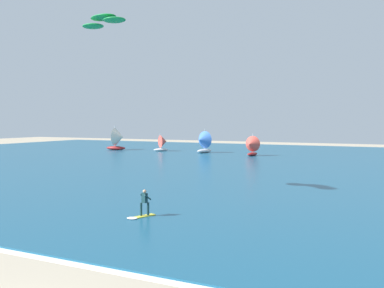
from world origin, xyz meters
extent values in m
cube|color=navy|center=(0.00, 51.23, 0.05)|extent=(160.00, 90.00, 0.10)
cube|color=white|center=(-0.77, 6.36, 0.01)|extent=(95.28, 1.20, 0.01)
cube|color=yellow|center=(-3.26, 14.60, 0.12)|extent=(0.88, 1.47, 0.05)
cylinder|color=#143338|center=(-3.43, 14.47, 0.55)|extent=(0.14, 0.14, 0.80)
cylinder|color=#143338|center=(-3.09, 14.73, 0.55)|extent=(0.14, 0.14, 0.80)
cube|color=#143338|center=(-3.26, 14.60, 1.25)|extent=(0.41, 0.33, 0.60)
sphere|color=tan|center=(-3.26, 14.60, 1.66)|extent=(0.22, 0.22, 0.22)
cylinder|color=#143338|center=(-3.44, 14.75, 1.30)|extent=(0.25, 0.50, 0.39)
cylinder|color=#143338|center=(-3.03, 14.60, 1.30)|extent=(0.25, 0.50, 0.39)
ellipsoid|color=white|center=(-3.58, 13.70, 0.14)|extent=(0.86, 0.80, 0.08)
ellipsoid|color=#198C3F|center=(-10.26, 19.76, 14.06)|extent=(3.04, 2.39, 0.31)
ellipsoid|color=#198C3F|center=(-11.68, 20.26, 13.62)|extent=(2.37, 2.15, 0.31)
ellipsoid|color=#198C3F|center=(-8.84, 19.26, 13.62)|extent=(2.37, 2.15, 0.31)
ellipsoid|color=white|center=(-31.12, 64.16, 0.38)|extent=(2.67, 2.90, 0.55)
cylinder|color=silver|center=(-31.21, 64.06, 2.12)|extent=(0.09, 0.09, 2.95)
cone|color=#D84C3F|center=(-30.80, 64.55, 1.98)|extent=(2.72, 2.58, 2.47)
ellipsoid|color=maroon|center=(-40.95, 63.01, 0.49)|extent=(4.32, 2.09, 0.78)
cylinder|color=silver|center=(-41.14, 62.98, 2.95)|extent=(0.13, 0.13, 4.14)
cone|color=silver|center=(-40.25, 63.13, 2.74)|extent=(2.36, 3.73, 3.48)
ellipsoid|color=silver|center=(-21.83, 64.11, 0.45)|extent=(2.28, 3.97, 0.70)
cylinder|color=silver|center=(-21.78, 64.28, 2.68)|extent=(0.12, 0.12, 3.76)
cone|color=#3F72CC|center=(-22.00, 63.49, 2.50)|extent=(3.49, 2.45, 3.16)
ellipsoid|color=maroon|center=(-11.74, 61.46, 0.40)|extent=(1.47, 3.27, 0.59)
cylinder|color=silver|center=(-11.72, 61.60, 2.27)|extent=(0.10, 0.10, 3.15)
cone|color=#D84C3F|center=(-11.81, 60.92, 2.11)|extent=(2.80, 1.70, 2.65)
camera|label=1|loc=(10.99, -7.71, 6.02)|focal=40.25mm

